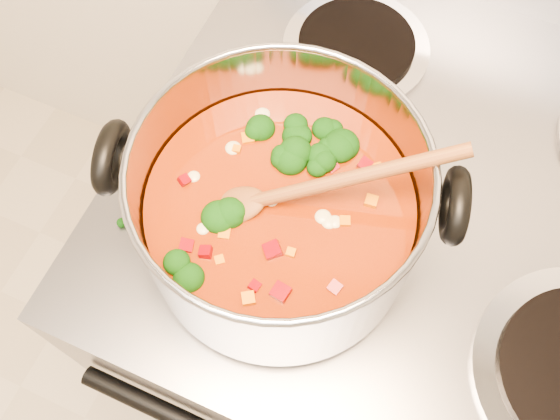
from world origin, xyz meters
name	(u,v)px	position (x,y,z in m)	size (l,w,h in m)	color
electric_range	(394,303)	(0.01, 1.16, 0.47)	(0.80, 0.72, 1.08)	gray
stockpot	(281,210)	(-0.16, 1.01, 1.01)	(0.36, 0.29, 0.18)	#A2A1A9
wooden_spoon	(291,193)	(-0.15, 1.02, 1.05)	(0.24, 0.14, 0.11)	brown
cooktop_crumbs	(454,251)	(0.03, 1.08, 0.92)	(0.02, 0.11, 0.01)	black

